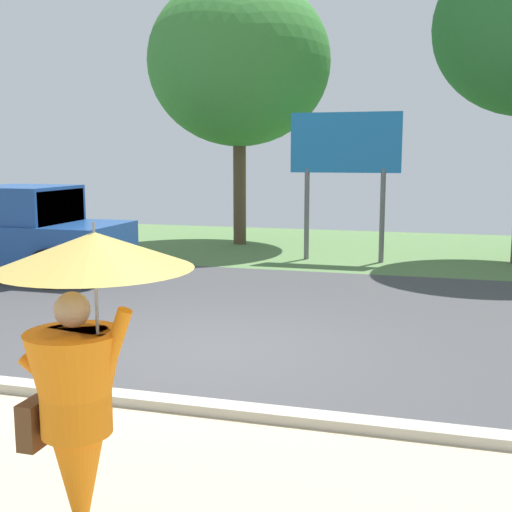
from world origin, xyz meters
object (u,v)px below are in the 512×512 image
Objects in this scene: monk_pedestrian at (82,375)px; roadside_billboard at (345,153)px; pickup_truck at (6,234)px; tree_center_back at (239,63)px.

monk_pedestrian is 0.61× the size of roadside_billboard.
roadside_billboard is (-0.12, 12.04, 1.37)m from monk_pedestrian.
pickup_truck is at bearing 131.64° from monk_pedestrian.
monk_pedestrian is 0.41× the size of pickup_truck.
tree_center_back is at bearing 146.19° from roadside_billboard.
roadside_billboard is 0.48× the size of tree_center_back.
monk_pedestrian is 12.12m from roadside_billboard.
roadside_billboard reaches higher than monk_pedestrian.
monk_pedestrian is 10.66m from pickup_truck.
roadside_billboard is at bearing -33.81° from tree_center_back.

